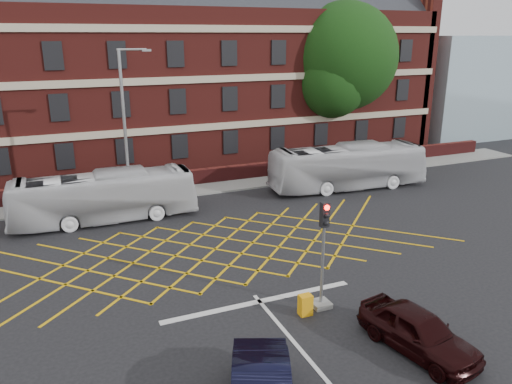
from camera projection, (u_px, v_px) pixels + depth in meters
name	position (u px, v px, depth m)	size (l,w,h in m)	color
ground	(229.00, 266.00, 22.81)	(120.00, 120.00, 0.00)	black
victorian_building	(136.00, 64.00, 39.83)	(51.00, 12.17, 20.40)	maroon
boundary_wall	(163.00, 181.00, 34.04)	(56.00, 0.50, 1.10)	#4B1414
far_pavement	(167.00, 192.00, 33.32)	(60.00, 3.00, 0.12)	slate
glass_block	(463.00, 85.00, 52.43)	(14.00, 10.00, 10.00)	#99B2BF
box_junction_hatching	(215.00, 249.00, 24.56)	(11.50, 0.12, 0.02)	#CC990C
stop_line	(260.00, 301.00, 19.73)	(8.00, 0.30, 0.02)	silver
bus_left	(104.00, 197.00, 27.92)	(2.38, 10.19, 2.84)	silver
bus_right	(348.00, 167.00, 33.88)	(2.55, 10.90, 3.04)	silver
car_maroon	(418.00, 331.00, 16.49)	(1.73, 4.30, 1.47)	black
deciduous_tree	(343.00, 64.00, 41.40)	(8.87, 8.87, 12.79)	black
traffic_light_near	(322.00, 265.00, 18.86)	(0.70, 0.70, 4.27)	slate
street_lamp	(128.00, 159.00, 28.74)	(2.25, 1.00, 9.38)	slate
utility_cabinet	(305.00, 305.00, 18.71)	(0.48, 0.37, 0.81)	orange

